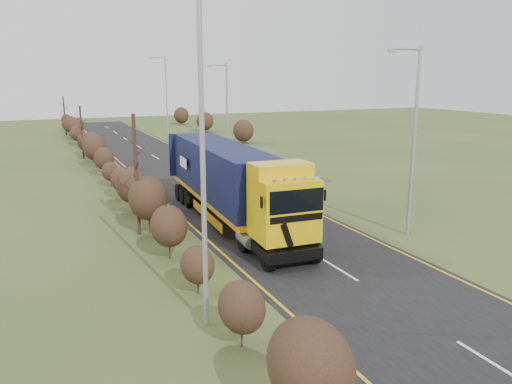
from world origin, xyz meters
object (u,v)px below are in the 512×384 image
object	(u,v)px
car_blue_sedan	(244,157)
streetlight_near	(412,135)
speed_sign	(242,156)
lorry	(230,180)
car_red_hatchback	(276,166)

from	to	relation	value
car_blue_sedan	streetlight_near	bearing A→B (deg)	123.48
car_blue_sedan	streetlight_near	size ratio (longest dim) A/B	0.44
streetlight_near	speed_sign	bearing A→B (deg)	93.37
streetlight_near	speed_sign	size ratio (longest dim) A/B	4.50
lorry	streetlight_near	bearing A→B (deg)	-33.52
car_red_hatchback	speed_sign	size ratio (longest dim) A/B	1.70
lorry	streetlight_near	xyz separation A→B (m)	(7.33, -5.48, 2.63)
streetlight_near	car_red_hatchback	bearing A→B (deg)	85.59
streetlight_near	speed_sign	xyz separation A→B (m)	(-1.09, 18.44, -3.65)
car_red_hatchback	speed_sign	xyz separation A→B (m)	(-2.41, 1.25, 0.81)
lorry	car_blue_sedan	distance (m)	18.71
car_red_hatchback	speed_sign	world-z (taller)	speed_sign
car_red_hatchback	car_blue_sedan	xyz separation A→B (m)	(-0.63, 5.10, 0.08)
car_red_hatchback	streetlight_near	xyz separation A→B (m)	(-1.32, -17.19, 4.46)
speed_sign	car_red_hatchback	bearing A→B (deg)	-27.39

